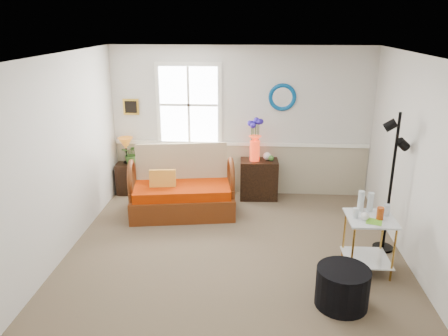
# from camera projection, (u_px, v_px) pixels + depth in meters

# --- Properties ---
(floor) EXTENTS (4.50, 5.00, 0.01)m
(floor) POSITION_uv_depth(u_px,v_px,m) (233.00, 264.00, 5.65)
(floor) COLOR brown
(floor) RESTS_ON ground
(ceiling) EXTENTS (4.50, 5.00, 0.01)m
(ceiling) POSITION_uv_depth(u_px,v_px,m) (235.00, 57.00, 4.81)
(ceiling) COLOR white
(ceiling) RESTS_ON walls
(walls) EXTENTS (4.51, 5.01, 2.60)m
(walls) POSITION_uv_depth(u_px,v_px,m) (234.00, 169.00, 5.23)
(walls) COLOR silver
(walls) RESTS_ON floor
(wainscot) EXTENTS (4.46, 0.02, 0.90)m
(wainscot) POSITION_uv_depth(u_px,v_px,m) (240.00, 169.00, 7.84)
(wainscot) COLOR tan
(wainscot) RESTS_ON walls
(chair_rail) EXTENTS (4.46, 0.04, 0.06)m
(chair_rail) POSITION_uv_depth(u_px,v_px,m) (240.00, 144.00, 7.68)
(chair_rail) COLOR white
(chair_rail) RESTS_ON walls
(window) EXTENTS (1.14, 0.06, 1.44)m
(window) POSITION_uv_depth(u_px,v_px,m) (189.00, 105.00, 7.52)
(window) COLOR white
(window) RESTS_ON walls
(picture) EXTENTS (0.28, 0.03, 0.28)m
(picture) POSITION_uv_depth(u_px,v_px,m) (131.00, 107.00, 7.62)
(picture) COLOR #B58828
(picture) RESTS_ON walls
(mirror) EXTENTS (0.47, 0.07, 0.47)m
(mirror) POSITION_uv_depth(u_px,v_px,m) (282.00, 97.00, 7.38)
(mirror) COLOR #0A5FA0
(mirror) RESTS_ON walls
(loveseat) EXTENTS (1.76, 1.17, 1.07)m
(loveseat) POSITION_uv_depth(u_px,v_px,m) (182.00, 182.00, 6.97)
(loveseat) COLOR #652707
(loveseat) RESTS_ON floor
(throw_pillow) EXTENTS (0.42, 0.15, 0.41)m
(throw_pillow) POSITION_uv_depth(u_px,v_px,m) (163.00, 183.00, 6.88)
(throw_pillow) COLOR orange
(throw_pillow) RESTS_ON loveseat
(lamp_stand) EXTENTS (0.33, 0.33, 0.56)m
(lamp_stand) POSITION_uv_depth(u_px,v_px,m) (126.00, 179.00, 7.86)
(lamp_stand) COLOR black
(lamp_stand) RESTS_ON floor
(table_lamp) EXTENTS (0.34, 0.34, 0.48)m
(table_lamp) POSITION_uv_depth(u_px,v_px,m) (126.00, 151.00, 7.72)
(table_lamp) COLOR #AB5B17
(table_lamp) RESTS_ON lamp_stand
(potted_plant) EXTENTS (0.41, 0.43, 0.28)m
(potted_plant) POSITION_uv_depth(u_px,v_px,m) (132.00, 156.00, 7.75)
(potted_plant) COLOR #3C6F2C
(potted_plant) RESTS_ON lamp_stand
(cabinet) EXTENTS (0.66, 0.44, 0.69)m
(cabinet) POSITION_uv_depth(u_px,v_px,m) (259.00, 179.00, 7.64)
(cabinet) COLOR black
(cabinet) RESTS_ON floor
(flower_vase) EXTENTS (0.25, 0.25, 0.73)m
(flower_vase) POSITION_uv_depth(u_px,v_px,m) (255.00, 140.00, 7.40)
(flower_vase) COLOR red
(flower_vase) RESTS_ON cabinet
(side_table) EXTENTS (0.57, 0.57, 0.72)m
(side_table) POSITION_uv_depth(u_px,v_px,m) (368.00, 244.00, 5.40)
(side_table) COLOR #B1802F
(side_table) RESTS_ON floor
(tabletop_items) EXTENTS (0.56, 0.56, 0.27)m
(tabletop_items) POSITION_uv_depth(u_px,v_px,m) (371.00, 206.00, 5.28)
(tabletop_items) COLOR silver
(tabletop_items) RESTS_ON side_table
(floor_lamp) EXTENTS (0.32, 0.32, 1.91)m
(floor_lamp) POSITION_uv_depth(u_px,v_px,m) (391.00, 184.00, 5.71)
(floor_lamp) COLOR black
(floor_lamp) RESTS_ON floor
(ottoman) EXTENTS (0.71, 0.71, 0.45)m
(ottoman) POSITION_uv_depth(u_px,v_px,m) (342.00, 287.00, 4.77)
(ottoman) COLOR black
(ottoman) RESTS_ON floor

